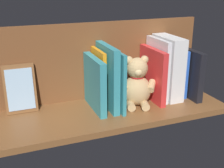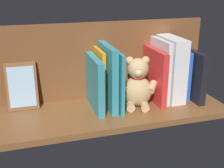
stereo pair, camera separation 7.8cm
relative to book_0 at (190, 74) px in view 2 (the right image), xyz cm
name	(u,v)px [view 2 (the right image)]	position (x,y,z in cm)	size (l,w,h in cm)	color
ground_plane	(112,111)	(33.05, 1.93, -10.78)	(84.24, 30.64, 2.20)	brown
shelf_back_panel	(102,60)	(33.05, -11.14, 5.33)	(84.24, 1.50, 30.01)	brown
book_0	(190,74)	(0.00, 0.00, 0.00)	(2.56, 19.98, 19.35)	black
book_1	(179,73)	(3.20, -2.91, -0.06)	(2.62, 14.17, 19.23)	blue
dictionary_thick_white	(171,69)	(8.12, -1.47, 2.57)	(6.00, 16.85, 24.49)	silver
book_2	(160,70)	(12.60, -1.75, 2.26)	(1.73, 16.48, 23.87)	silver
book_3	(155,76)	(15.16, -0.73, 0.59)	(2.16, 18.53, 20.54)	red
teddy_bear	(137,84)	(23.21, 1.78, -1.35)	(14.71, 14.14, 18.91)	tan
book_4	(115,79)	(31.44, 0.01, 1.19)	(1.26, 19.99, 21.74)	teal
book_5	(108,77)	(33.88, -0.58, 1.98)	(2.40, 18.82, 23.31)	teal
book_6	(100,78)	(36.37, -3.11, 1.00)	(1.35, 13.77, 21.35)	orange
book_7	(95,83)	(38.86, -0.40, 0.01)	(2.39, 19.18, 19.37)	teal
picture_frame_leaning	(22,86)	(64.24, -7.53, -1.02)	(11.00, 4.30, 17.52)	brown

